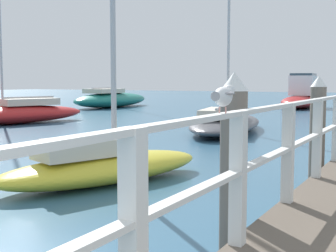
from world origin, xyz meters
The scene contains 8 objects.
dock_piling_near centered at (-1.40, 4.83, 0.99)m, with size 0.29×0.29×1.95m.
dock_piling_far centered at (-1.40, 9.02, 0.99)m, with size 0.29×0.29×1.95m.
seagull_foreground centered at (-1.02, 3.63, 1.75)m, with size 0.20×0.48×0.21m.
boat_0 centered at (-7.40, 33.28, 0.80)m, with size 3.07×7.18×2.40m.
boat_1 centered at (-6.13, 16.20, 0.36)m, with size 3.80×7.24×6.87m.
boat_3 centered at (-15.47, 14.58, 0.47)m, with size 4.01×7.37×9.51m.
boat_4 centered at (-19.39, 27.23, 0.58)m, with size 3.40×8.41×11.52m.
boat_5 centered at (-4.79, 7.03, 0.34)m, with size 2.74×4.47×5.33m.
Camera 1 is at (0.34, 0.35, 1.86)m, focal length 49.54 mm.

